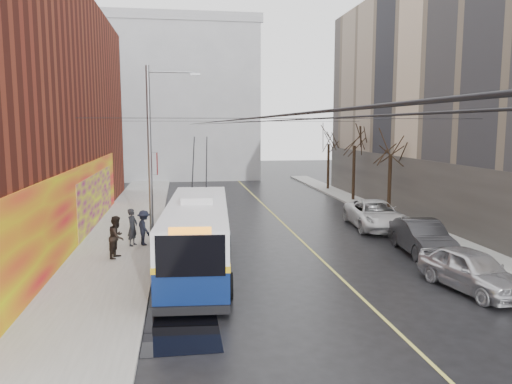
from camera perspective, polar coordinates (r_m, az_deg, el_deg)
ground at (r=17.21m, az=8.36°, el=-13.22°), size 140.00×140.00×0.00m
sidewalk_left at (r=28.20m, az=-15.01°, el=-4.97°), size 4.00×60.00×0.15m
sidewalk_right at (r=31.23m, az=17.81°, el=-3.86°), size 2.00×60.00×0.15m
lane_line at (r=30.64m, az=3.40°, el=-3.86°), size 0.12×50.00×0.01m
building_far at (r=60.43m, az=-9.94°, el=10.29°), size 20.50×12.10×18.00m
streetlight_pole at (r=25.42m, az=-11.69°, el=4.65°), size 2.65×0.60×9.00m
catenary_wires at (r=30.21m, az=-4.40°, el=7.89°), size 18.00×60.00×0.22m
tree_near at (r=34.28m, az=15.17°, el=5.49°), size 3.20×3.20×6.40m
tree_mid at (r=40.78m, az=11.20°, el=6.30°), size 3.20×3.20×6.68m
tree_far at (r=47.42m, az=8.32°, el=6.40°), size 3.20×3.20×6.57m
puddle at (r=15.81m, az=-9.60°, el=-15.17°), size 2.84×3.69×0.01m
pigeons_flying at (r=25.42m, az=-3.34°, el=10.04°), size 2.80×2.61×1.19m
trolleybus at (r=21.37m, az=-6.69°, el=-4.77°), size 3.35×11.75×5.51m
parked_car_a at (r=20.32m, az=23.44°, el=-8.18°), size 2.60×4.85×1.57m
parked_car_b at (r=25.09m, az=18.45°, el=-4.94°), size 2.21×5.07×1.62m
parked_car_c at (r=30.59m, az=13.45°, el=-2.52°), size 3.26×6.11×1.63m
following_car at (r=36.43m, az=-7.27°, el=-0.99°), size 2.21×4.18×1.36m
pedestrian_a at (r=25.56m, az=-13.93°, el=-3.92°), size 0.68×0.80×1.86m
pedestrian_b at (r=23.41m, az=-15.61°, el=-4.96°), size 0.95×1.10×1.92m
pedestrian_c at (r=25.57m, az=-12.68°, el=-4.00°), size 1.04×1.30×1.76m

